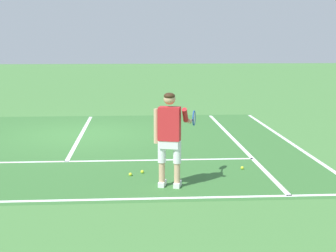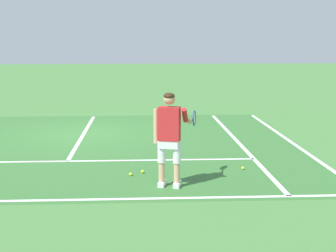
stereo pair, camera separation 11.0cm
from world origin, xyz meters
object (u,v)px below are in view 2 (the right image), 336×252
tennis_ball_near_feet (243,168)px  tennis_ball_by_baseline (143,172)px  tennis_ball_mid_court (131,174)px  tennis_player (170,133)px

tennis_ball_near_feet → tennis_ball_by_baseline: 2.06m
tennis_ball_mid_court → tennis_ball_near_feet: bearing=8.7°
tennis_player → tennis_ball_near_feet: 2.14m
tennis_player → tennis_ball_near_feet: (1.56, 1.12, -0.96)m
tennis_player → tennis_ball_by_baseline: (-0.49, 0.95, -0.96)m
tennis_ball_by_baseline → tennis_ball_near_feet: bearing=4.8°
tennis_ball_near_feet → tennis_player: bearing=-144.4°
tennis_ball_by_baseline → tennis_ball_mid_court: (-0.23, -0.18, 0.00)m
tennis_ball_by_baseline → tennis_ball_mid_court: size_ratio=1.00×
tennis_ball_near_feet → tennis_ball_by_baseline: same height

